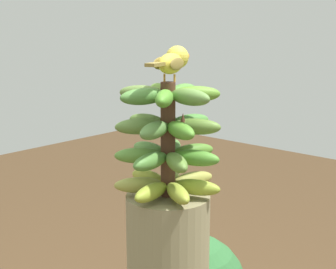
{
  "coord_description": "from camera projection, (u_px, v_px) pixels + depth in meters",
  "views": [
    {
      "loc": [
        0.87,
        0.77,
        1.35
      ],
      "look_at": [
        0.0,
        0.0,
        1.1
      ],
      "focal_mm": 52.66,
      "sensor_mm": 36.0,
      "label": 1
    }
  ],
  "objects": [
    {
      "name": "banana_bunch",
      "position": [
        168.0,
        140.0,
        1.2
      ],
      "size": [
        0.27,
        0.27,
        0.28
      ],
      "color": "#4C2D1E",
      "rests_on": "banana_tree"
    },
    {
      "name": "perched_bird",
      "position": [
        173.0,
        61.0,
        1.18
      ],
      "size": [
        0.19,
        0.08,
        0.08
      ],
      "color": "#C68933",
      "rests_on": "banana_bunch"
    }
  ]
}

